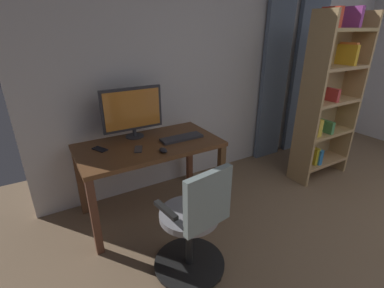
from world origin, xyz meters
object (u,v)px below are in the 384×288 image
object	(u,v)px
cell_phone_face_up	(138,149)
computer_monitor	(132,110)
desk	(150,153)
computer_keyboard	(182,138)
office_chair	(194,226)
computer_mouse	(163,150)
cell_phone_by_monitor	(100,149)
bookshelf	(327,99)

from	to	relation	value
cell_phone_face_up	computer_monitor	bearing A→B (deg)	-79.94
desk	computer_keyboard	size ratio (longest dim) A/B	3.14
desk	office_chair	world-z (taller)	office_chair
office_chair	computer_monitor	world-z (taller)	computer_monitor
computer_monitor	computer_keyboard	bearing A→B (deg)	141.69
computer_mouse	cell_phone_face_up	world-z (taller)	computer_mouse
computer_keyboard	computer_monitor	bearing A→B (deg)	-38.31
computer_mouse	cell_phone_by_monitor	xyz separation A→B (m)	(0.47, -0.34, -0.01)
desk	computer_keyboard	distance (m)	0.35
computer_mouse	desk	bearing A→B (deg)	-82.04
computer_monitor	cell_phone_by_monitor	size ratio (longest dim) A/B	4.16
computer_keyboard	computer_mouse	distance (m)	0.34
desk	computer_monitor	xyz separation A→B (m)	(0.06, -0.24, 0.37)
computer_monitor	computer_keyboard	xyz separation A→B (m)	(-0.38, 0.30, -0.26)
bookshelf	cell_phone_face_up	bearing A→B (deg)	-6.19
computer_mouse	bookshelf	world-z (taller)	bookshelf
office_chair	cell_phone_face_up	xyz separation A→B (m)	(0.10, -0.82, 0.32)
bookshelf	computer_monitor	bearing A→B (deg)	-14.64
office_chair	cell_phone_face_up	size ratio (longest dim) A/B	6.56
computer_keyboard	computer_mouse	bearing A→B (deg)	33.11
cell_phone_face_up	bookshelf	distance (m)	2.29
cell_phone_face_up	bookshelf	bearing A→B (deg)	-162.11
computer_mouse	bookshelf	xyz separation A→B (m)	(-2.10, 0.08, 0.22)
computer_monitor	bookshelf	bearing A→B (deg)	165.36
desk	cell_phone_by_monitor	size ratio (longest dim) A/B	9.24
cell_phone_face_up	bookshelf	xyz separation A→B (m)	(-2.27, 0.25, 0.23)
computer_keyboard	computer_mouse	world-z (taller)	computer_mouse
cell_phone_by_monitor	bookshelf	xyz separation A→B (m)	(-2.57, 0.42, 0.23)
computer_keyboard	bookshelf	size ratio (longest dim) A/B	0.21
cell_phone_by_monitor	bookshelf	distance (m)	2.61
cell_phone_by_monitor	cell_phone_face_up	distance (m)	0.35
computer_monitor	office_chair	bearing A→B (deg)	90.74
cell_phone_face_up	computer_keyboard	bearing A→B (deg)	-152.58
desk	computer_monitor	bearing A→B (deg)	-77.07
cell_phone_by_monitor	office_chair	bearing A→B (deg)	85.35
office_chair	cell_phone_face_up	world-z (taller)	office_chair
bookshelf	cell_phone_by_monitor	bearing A→B (deg)	-9.30
computer_monitor	computer_mouse	size ratio (longest dim) A/B	5.99
computer_monitor	bookshelf	distance (m)	2.26
computer_monitor	bookshelf	size ratio (longest dim) A/B	0.30
computer_monitor	computer_keyboard	distance (m)	0.55
computer_monitor	cell_phone_by_monitor	xyz separation A→B (m)	(0.38, 0.15, -0.27)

